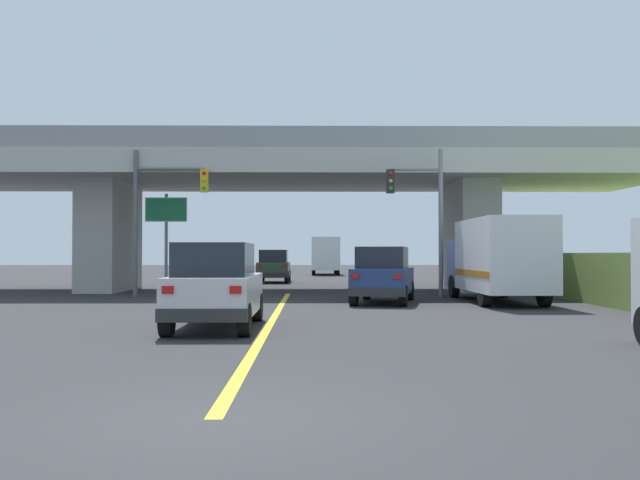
{
  "coord_description": "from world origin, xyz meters",
  "views": [
    {
      "loc": [
        1.05,
        -7.7,
        1.77
      ],
      "look_at": [
        1.35,
        18.48,
        2.28
      ],
      "focal_mm": 40.38,
      "sensor_mm": 36.0,
      "label": 1
    }
  ],
  "objects_px": {
    "semi_truck_distant": "(325,255)",
    "suv_lead": "(216,286)",
    "highway_sign": "(166,219)",
    "suv_crossing": "(383,275)",
    "traffic_signal_nearside": "(424,206)",
    "sedan_oncoming": "(274,266)",
    "traffic_signal_farside": "(159,205)",
    "box_truck": "(498,259)"
  },
  "relations": [
    {
      "from": "sedan_oncoming",
      "to": "box_truck",
      "type": "bearing_deg",
      "value": -63.86
    },
    {
      "from": "suv_crossing",
      "to": "traffic_signal_nearside",
      "type": "relative_size",
      "value": 0.82
    },
    {
      "from": "sedan_oncoming",
      "to": "semi_truck_distant",
      "type": "xyz_separation_m",
      "value": [
        3.5,
        16.85,
        0.65
      ]
    },
    {
      "from": "sedan_oncoming",
      "to": "traffic_signal_farside",
      "type": "bearing_deg",
      "value": -105.27
    },
    {
      "from": "traffic_signal_nearside",
      "to": "semi_truck_distant",
      "type": "relative_size",
      "value": 0.83
    },
    {
      "from": "box_truck",
      "to": "sedan_oncoming",
      "type": "xyz_separation_m",
      "value": [
        -9.1,
        18.55,
        -0.58
      ]
    },
    {
      "from": "traffic_signal_nearside",
      "to": "sedan_oncoming",
      "type": "bearing_deg",
      "value": 113.74
    },
    {
      "from": "traffic_signal_farside",
      "to": "highway_sign",
      "type": "relative_size",
      "value": 1.37
    },
    {
      "from": "semi_truck_distant",
      "to": "suv_lead",
      "type": "bearing_deg",
      "value": -94.4
    },
    {
      "from": "box_truck",
      "to": "suv_lead",
      "type": "bearing_deg",
      "value": -135.12
    },
    {
      "from": "highway_sign",
      "to": "semi_truck_distant",
      "type": "distance_m",
      "value": 30.28
    },
    {
      "from": "suv_lead",
      "to": "suv_crossing",
      "type": "xyz_separation_m",
      "value": [
        4.84,
        8.81,
        -0.0
      ]
    },
    {
      "from": "traffic_signal_farside",
      "to": "suv_lead",
      "type": "bearing_deg",
      "value": -72.35
    },
    {
      "from": "highway_sign",
      "to": "traffic_signal_nearside",
      "type": "bearing_deg",
      "value": -16.31
    },
    {
      "from": "suv_crossing",
      "to": "box_truck",
      "type": "bearing_deg",
      "value": 14.03
    },
    {
      "from": "sedan_oncoming",
      "to": "highway_sign",
      "type": "xyz_separation_m",
      "value": [
        -4.18,
        -12.39,
        2.32
      ]
    },
    {
      "from": "suv_lead",
      "to": "traffic_signal_nearside",
      "type": "height_order",
      "value": "traffic_signal_nearside"
    },
    {
      "from": "traffic_signal_nearside",
      "to": "suv_lead",
      "type": "bearing_deg",
      "value": -119.69
    },
    {
      "from": "highway_sign",
      "to": "suv_lead",
      "type": "bearing_deg",
      "value": -74.31
    },
    {
      "from": "box_truck",
      "to": "traffic_signal_nearside",
      "type": "height_order",
      "value": "traffic_signal_nearside"
    },
    {
      "from": "traffic_signal_nearside",
      "to": "highway_sign",
      "type": "distance_m",
      "value": 11.52
    },
    {
      "from": "traffic_signal_farside",
      "to": "semi_truck_distant",
      "type": "distance_m",
      "value": 32.5
    },
    {
      "from": "suv_crossing",
      "to": "semi_truck_distant",
      "type": "bearing_deg",
      "value": 103.93
    },
    {
      "from": "suv_crossing",
      "to": "traffic_signal_nearside",
      "type": "distance_m",
      "value": 4.55
    },
    {
      "from": "sedan_oncoming",
      "to": "traffic_signal_nearside",
      "type": "bearing_deg",
      "value": -66.26
    },
    {
      "from": "suv_lead",
      "to": "traffic_signal_nearside",
      "type": "distance_m",
      "value": 13.98
    },
    {
      "from": "box_truck",
      "to": "sedan_oncoming",
      "type": "relative_size",
      "value": 1.57
    },
    {
      "from": "suv_crossing",
      "to": "sedan_oncoming",
      "type": "bearing_deg",
      "value": 116.35
    },
    {
      "from": "sedan_oncoming",
      "to": "highway_sign",
      "type": "height_order",
      "value": "highway_sign"
    },
    {
      "from": "box_truck",
      "to": "traffic_signal_farside",
      "type": "relative_size",
      "value": 1.23
    },
    {
      "from": "suv_lead",
      "to": "traffic_signal_nearside",
      "type": "bearing_deg",
      "value": 60.31
    },
    {
      "from": "box_truck",
      "to": "semi_truck_distant",
      "type": "relative_size",
      "value": 1.04
    },
    {
      "from": "suv_crossing",
      "to": "sedan_oncoming",
      "type": "height_order",
      "value": "same"
    },
    {
      "from": "traffic_signal_farside",
      "to": "suv_crossing",
      "type": "bearing_deg",
      "value": -24.33
    },
    {
      "from": "box_truck",
      "to": "highway_sign",
      "type": "xyz_separation_m",
      "value": [
        -13.28,
        6.16,
        1.74
      ]
    },
    {
      "from": "box_truck",
      "to": "semi_truck_distant",
      "type": "height_order",
      "value": "semi_truck_distant"
    },
    {
      "from": "sedan_oncoming",
      "to": "traffic_signal_farside",
      "type": "distance_m",
      "value": 15.48
    },
    {
      "from": "sedan_oncoming",
      "to": "traffic_signal_farside",
      "type": "height_order",
      "value": "traffic_signal_farside"
    },
    {
      "from": "suv_lead",
      "to": "box_truck",
      "type": "relative_size",
      "value": 0.63
    },
    {
      "from": "traffic_signal_nearside",
      "to": "semi_truck_distant",
      "type": "distance_m",
      "value": 32.71
    },
    {
      "from": "suv_crossing",
      "to": "semi_truck_distant",
      "type": "height_order",
      "value": "semi_truck_distant"
    },
    {
      "from": "traffic_signal_nearside",
      "to": "highway_sign",
      "type": "bearing_deg",
      "value": 163.69
    }
  ]
}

